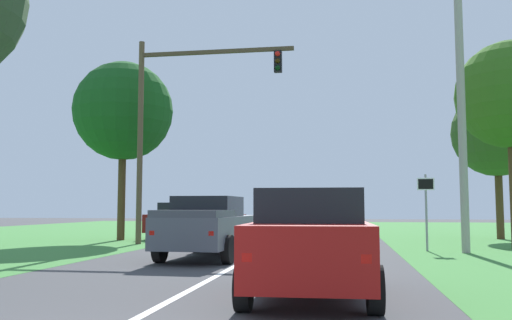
{
  "coord_description": "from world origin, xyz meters",
  "views": [
    {
      "loc": [
        2.91,
        -4.42,
        1.55
      ],
      "look_at": [
        -0.45,
        16.1,
        3.36
      ],
      "focal_mm": 38.25,
      "sensor_mm": 36.0,
      "label": 1
    }
  ],
  "objects": [
    {
      "name": "ground_plane",
      "position": [
        0.0,
        9.86,
        0.0
      ],
      "size": [
        120.0,
        120.0,
        0.0
      ],
      "primitive_type": "plane",
      "color": "#424244"
    },
    {
      "name": "red_suv_near",
      "position": [
        2.3,
        5.22,
        0.99
      ],
      "size": [
        2.28,
        4.57,
        1.86
      ],
      "color": "#9E1411",
      "rests_on": "ground_plane"
    },
    {
      "name": "pickup_truck_lead",
      "position": [
        -1.23,
        11.97,
        0.98
      ],
      "size": [
        2.35,
        5.66,
        1.88
      ],
      "color": "#4C515B",
      "rests_on": "ground_plane"
    },
    {
      "name": "traffic_light",
      "position": [
        -4.23,
        17.82,
        5.68
      ],
      "size": [
        6.8,
        0.4,
        8.79
      ],
      "color": "brown",
      "rests_on": "ground_plane"
    },
    {
      "name": "keep_moving_sign",
      "position": [
        5.77,
        15.87,
        1.74
      ],
      "size": [
        0.6,
        0.09,
        2.74
      ],
      "color": "gray",
      "rests_on": "ground_plane"
    },
    {
      "name": "oak_tree_right",
      "position": [
        9.16,
        17.25,
        5.8
      ],
      "size": [
        4.09,
        4.09,
        7.88
      ],
      "color": "#4C351E",
      "rests_on": "ground_plane"
    },
    {
      "name": "crossing_suv_far",
      "position": [
        -4.37,
        21.37,
        0.94
      ],
      "size": [
        4.73,
        2.16,
        1.78
      ],
      "color": "maroon",
      "rests_on": "ground_plane"
    },
    {
      "name": "utility_pole_right",
      "position": [
        6.95,
        15.26,
        4.49
      ],
      "size": [
        0.28,
        0.28,
        8.98
      ],
      "primitive_type": "cylinder",
      "color": "#9E998E",
      "rests_on": "ground_plane"
    },
    {
      "name": "extra_tree_1",
      "position": [
        -7.66,
        20.28,
        6.19
      ],
      "size": [
        4.77,
        4.77,
        8.6
      ],
      "color": "#4C351E",
      "rests_on": "ground_plane"
    },
    {
      "name": "extra_tree_2",
      "position": [
        10.4,
        24.04,
        5.26
      ],
      "size": [
        4.39,
        4.39,
        7.47
      ],
      "color": "#4C351E",
      "rests_on": "ground_plane"
    }
  ]
}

